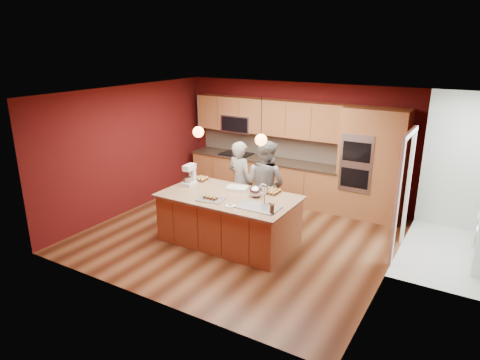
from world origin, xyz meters
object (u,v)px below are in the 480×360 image
Objects in this scene: person_right at (265,184)px; stand_mixer at (189,176)px; mixing_bowl at (256,191)px; island at (230,218)px; person_left at (240,182)px.

person_right reaches higher than stand_mixer.
mixing_bowl is at bearing 113.89° from person_right.
stand_mixer reaches higher than island.
person_left is 1.07m from stand_mixer.
mixing_bowl is (0.43, 0.20, 0.54)m from island.
stand_mixer is 1.42m from mixing_bowl.
mixing_bowl is (1.41, 0.08, -0.08)m from stand_mixer.
island is 0.72m from mixing_bowl.
person_left is 6.83× the size of mixing_bowl.
person_left is 1.08m from mixing_bowl.
person_right is (0.24, 0.94, 0.43)m from island.
person_left is 0.95× the size of person_right.
mixing_bowl is at bearing 150.01° from person_left.
island is 1.07m from person_left.
person_right reaches higher than mixing_bowl.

